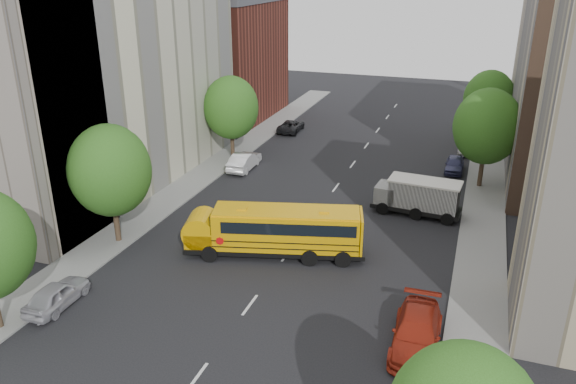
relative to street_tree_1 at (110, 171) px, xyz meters
The scene contains 19 objects.
ground 12.71m from the street_tree_1, 19.98° to the left, with size 120.00×120.00×0.00m, color black.
sidewalk_left 10.26m from the street_tree_1, 93.18° to the left, with size 3.00×80.00×0.12m, color slate.
sidewalk_right 24.72m from the street_tree_1, 21.80° to the left, with size 3.00×80.00×0.12m, color slate.
lane_markings 18.48m from the street_tree_1, 51.84° to the left, with size 0.15×64.00×0.01m, color silver.
building_left_cream 13.21m from the street_tree_1, 124.99° to the left, with size 10.00×26.00×20.00m, color beige.
building_left_redbrick 32.79m from the street_tree_1, 102.34° to the left, with size 10.00×15.00×13.00m, color maroon.
building_left_near 7.86m from the street_tree_1, behind, with size 10.00×7.00×17.00m, color tan.
street_tree_1 is the anchor object (origin of this frame).
street_tree_2 18.00m from the street_tree_1, 90.00° to the left, with size 4.99×4.99×7.71m.
street_tree_4 28.43m from the street_tree_1, 39.29° to the left, with size 5.25×5.25×8.10m.
street_tree_5 37.20m from the street_tree_1, 53.75° to the left, with size 4.86×4.86×7.51m.
school_bus 10.83m from the street_tree_1, ahead, with size 11.33×5.26×3.12m.
safari_truck 21.19m from the street_tree_1, 31.31° to the left, with size 6.42×2.80×2.68m.
parked_car_0 8.67m from the street_tree_1, 79.31° to the right, with size 1.63×4.06×1.38m, color #B1B0B7.
parked_car_1 16.32m from the street_tree_1, 81.98° to the left, with size 1.63×4.66×1.54m, color silver.
parked_car_2 28.77m from the street_tree_1, 85.56° to the left, with size 2.10×4.56×1.27m, color black.
parked_car_3 20.75m from the street_tree_1, 13.08° to the right, with size 2.20×5.42×1.57m, color maroon.
parked_car_4 29.26m from the street_tree_1, 46.83° to the left, with size 1.54×3.84×1.31m, color #35365C.
parked_car_5 34.18m from the street_tree_1, 52.59° to the left, with size 1.40×4.02×1.33m, color #9FA09B.
Camera 1 is at (10.32, -31.34, 16.89)m, focal length 35.00 mm.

